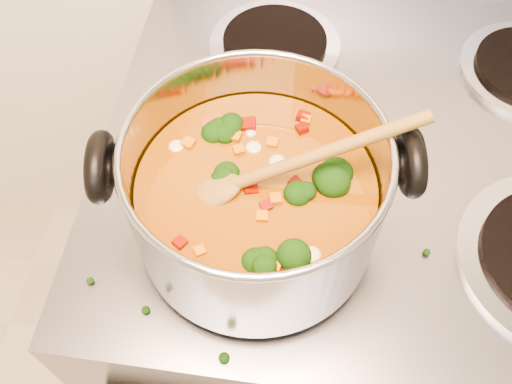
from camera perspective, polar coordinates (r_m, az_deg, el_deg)
electric_range at (r=1.16m, az=9.44°, el=-8.74°), size 0.77×0.70×1.08m
stockpot at (r=0.61m, az=0.07°, el=-0.24°), size 0.33×0.27×0.16m
wooden_spoon at (r=0.58m, az=0.99°, el=1.91°), size 0.25×0.10×0.11m
cooktop_crumbs at (r=0.66m, az=-6.27°, el=-7.11°), size 0.39×0.38×0.01m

